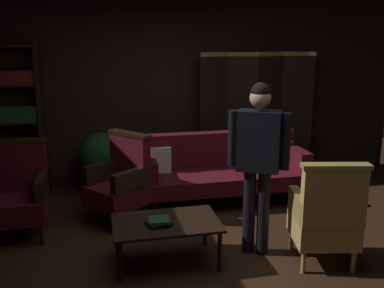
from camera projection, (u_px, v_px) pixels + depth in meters
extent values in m
plane|color=#331E11|center=(210.00, 256.00, 4.31)|extent=(10.00, 10.00, 0.00)
cube|color=black|center=(167.00, 87.00, 6.30)|extent=(7.20, 0.10, 2.80)
cube|color=black|center=(213.00, 119.00, 6.33)|extent=(0.44, 0.18, 1.90)
cube|color=tan|center=(214.00, 54.00, 6.11)|extent=(0.45, 0.19, 0.06)
cube|color=black|center=(241.00, 118.00, 6.40)|extent=(0.43, 0.21, 1.90)
cube|color=tan|center=(243.00, 54.00, 6.18)|extent=(0.44, 0.22, 0.06)
cube|color=black|center=(269.00, 117.00, 6.48)|extent=(0.44, 0.18, 1.90)
cube|color=tan|center=(272.00, 54.00, 6.26)|extent=(0.45, 0.19, 0.06)
cube|color=black|center=(296.00, 116.00, 6.56)|extent=(0.44, 0.21, 1.90)
cube|color=tan|center=(300.00, 54.00, 6.34)|extent=(0.44, 0.21, 0.06)
cube|color=black|center=(42.00, 121.00, 5.77)|extent=(0.06, 0.32, 2.05)
cube|color=black|center=(10.00, 120.00, 5.82)|extent=(0.90, 0.02, 2.05)
cube|color=black|center=(15.00, 192.00, 5.91)|extent=(0.86, 0.30, 0.02)
cube|color=black|center=(12.00, 158.00, 5.79)|extent=(0.86, 0.30, 0.02)
cube|color=black|center=(10.00, 149.00, 5.74)|extent=(0.78, 0.22, 0.23)
cube|color=black|center=(8.00, 122.00, 5.68)|extent=(0.86, 0.30, 0.02)
cube|color=#1E4C28|center=(7.00, 114.00, 5.63)|extent=(0.78, 0.22, 0.20)
cube|color=black|center=(4.00, 85.00, 5.56)|extent=(0.86, 0.30, 0.02)
cube|color=maroon|center=(3.00, 78.00, 5.52)|extent=(0.78, 0.22, 0.18)
cube|color=black|center=(0.00, 47.00, 5.45)|extent=(0.86, 0.30, 0.02)
cylinder|color=black|center=(155.00, 209.00, 5.20)|extent=(0.07, 0.07, 0.22)
cylinder|color=black|center=(302.00, 197.00, 5.60)|extent=(0.07, 0.07, 0.22)
cylinder|color=black|center=(148.00, 192.00, 5.77)|extent=(0.07, 0.07, 0.22)
cylinder|color=black|center=(282.00, 182.00, 6.17)|extent=(0.07, 0.07, 0.22)
cube|color=#4C0F19|center=(224.00, 179.00, 5.63)|extent=(2.10, 0.76, 0.20)
cube|color=#4C0F19|center=(218.00, 149.00, 5.85)|extent=(2.10, 0.18, 0.46)
cube|color=#4C0F19|center=(148.00, 167.00, 5.37)|extent=(0.16, 0.68, 0.26)
cube|color=#4C0F19|center=(295.00, 158.00, 5.79)|extent=(0.16, 0.68, 0.26)
cube|color=beige|center=(158.00, 160.00, 5.59)|extent=(0.36, 0.20, 0.35)
cube|color=maroon|center=(279.00, 153.00, 5.94)|extent=(0.35, 0.16, 0.34)
cylinder|color=black|center=(120.00, 262.00, 3.80)|extent=(0.04, 0.04, 0.39)
cylinder|color=black|center=(220.00, 251.00, 3.99)|extent=(0.04, 0.04, 0.39)
cylinder|color=black|center=(117.00, 236.00, 4.31)|extent=(0.04, 0.04, 0.39)
cylinder|color=black|center=(205.00, 227.00, 4.50)|extent=(0.04, 0.04, 0.39)
cube|color=black|center=(166.00, 223.00, 4.10)|extent=(1.00, 0.64, 0.03)
cylinder|color=tan|center=(337.00, 239.00, 4.43)|extent=(0.04, 0.04, 0.22)
cylinder|color=tan|center=(292.00, 239.00, 4.43)|extent=(0.04, 0.04, 0.22)
cylinder|color=tan|center=(354.00, 262.00, 3.99)|extent=(0.04, 0.04, 0.22)
cylinder|color=tan|center=(303.00, 262.00, 3.98)|extent=(0.04, 0.04, 0.22)
cube|color=tan|center=(323.00, 228.00, 4.15)|extent=(0.66, 0.66, 0.24)
cube|color=tan|center=(334.00, 198.00, 3.84)|extent=(0.57, 0.23, 0.54)
cube|color=tan|center=(336.00, 166.00, 3.77)|extent=(0.61, 0.25, 0.04)
cube|color=tan|center=(350.00, 205.00, 4.10)|extent=(0.19, 0.51, 0.22)
cube|color=tan|center=(299.00, 205.00, 4.09)|extent=(0.19, 0.51, 0.22)
cylinder|color=black|center=(42.00, 235.00, 4.52)|extent=(0.04, 0.04, 0.22)
cylinder|color=black|center=(3.00, 221.00, 4.86)|extent=(0.04, 0.04, 0.22)
cylinder|color=black|center=(46.00, 218.00, 4.95)|extent=(0.04, 0.04, 0.22)
cube|color=#4C0F19|center=(20.00, 208.00, 4.63)|extent=(0.56, 0.56, 0.24)
cube|color=#4C0F19|center=(20.00, 167.00, 4.76)|extent=(0.56, 0.12, 0.54)
cube|color=black|center=(17.00, 141.00, 4.69)|extent=(0.60, 0.13, 0.04)
cube|color=black|center=(42.00, 186.00, 4.63)|extent=(0.09, 0.50, 0.22)
cylinder|color=black|center=(89.00, 215.00, 5.03)|extent=(0.04, 0.04, 0.22)
cylinder|color=black|center=(115.00, 225.00, 4.75)|extent=(0.04, 0.04, 0.22)
cylinder|color=black|center=(119.00, 203.00, 5.38)|extent=(0.04, 0.04, 0.22)
cylinder|color=black|center=(145.00, 213.00, 5.10)|extent=(0.04, 0.04, 0.22)
cube|color=#4C0F19|center=(116.00, 195.00, 5.01)|extent=(0.79, 0.79, 0.24)
cube|color=#4C0F19|center=(130.00, 158.00, 5.09)|extent=(0.44, 0.51, 0.54)
cube|color=black|center=(129.00, 134.00, 5.02)|extent=(0.48, 0.55, 0.04)
cube|color=black|center=(102.00, 172.00, 5.10)|extent=(0.45, 0.38, 0.22)
cube|color=black|center=(130.00, 180.00, 4.81)|extent=(0.45, 0.38, 0.22)
cylinder|color=black|center=(263.00, 213.00, 4.28)|extent=(0.12, 0.12, 0.86)
cylinder|color=black|center=(249.00, 211.00, 4.31)|extent=(0.12, 0.12, 0.86)
cube|color=maroon|center=(258.00, 166.00, 4.18)|extent=(0.36, 0.29, 0.09)
cube|color=black|center=(259.00, 141.00, 4.12)|extent=(0.45, 0.37, 0.58)
cube|color=white|center=(260.00, 135.00, 4.22)|extent=(0.13, 0.08, 0.41)
cube|color=maroon|center=(261.00, 112.00, 4.17)|extent=(0.09, 0.06, 0.04)
cylinder|color=black|center=(286.00, 142.00, 4.05)|extent=(0.09, 0.09, 0.54)
cylinder|color=black|center=(233.00, 138.00, 4.19)|extent=(0.09, 0.09, 0.54)
sphere|color=tan|center=(260.00, 98.00, 4.02)|extent=(0.20, 0.20, 0.20)
sphere|color=black|center=(261.00, 92.00, 4.01)|extent=(0.18, 0.18, 0.18)
cylinder|color=brown|center=(102.00, 185.00, 5.96)|extent=(0.28, 0.28, 0.28)
ellipsoid|color=#193D19|center=(101.00, 157.00, 5.87)|extent=(0.58, 0.58, 0.67)
cube|color=black|center=(159.00, 223.00, 4.02)|extent=(0.26, 0.23, 0.03)
cube|color=#1E4C28|center=(159.00, 220.00, 4.01)|extent=(0.20, 0.19, 0.03)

